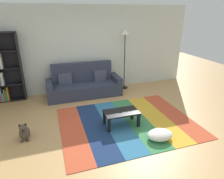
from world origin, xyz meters
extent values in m
plane|color=tan|center=(0.00, 0.00, 0.00)|extent=(14.00, 14.00, 0.00)
cube|color=silver|center=(0.00, 2.55, 1.35)|extent=(6.80, 0.10, 2.70)
cube|color=#C64C2D|center=(-1.04, 0.02, 0.01)|extent=(0.52, 2.44, 0.01)
cube|color=navy|center=(-0.52, 0.02, 0.01)|extent=(0.52, 2.44, 0.01)
cube|color=teal|center=(0.00, 0.02, 0.01)|extent=(0.52, 2.44, 0.01)
cube|color=#387F4C|center=(0.52, 0.02, 0.01)|extent=(0.52, 2.44, 0.01)
cube|color=gold|center=(1.04, 0.02, 0.01)|extent=(0.52, 2.44, 0.01)
cube|color=#C64C2D|center=(1.56, 0.02, 0.01)|extent=(0.52, 2.44, 0.01)
cube|color=#2D3347|center=(-0.39, 1.95, 0.20)|extent=(1.90, 0.80, 0.40)
cube|color=#2D3347|center=(-0.39, 2.25, 0.70)|extent=(1.90, 0.20, 0.60)
cube|color=#2D3347|center=(-1.43, 1.95, 0.28)|extent=(0.18, 0.80, 0.56)
cube|color=#2D3347|center=(0.65, 1.95, 0.28)|extent=(0.18, 0.80, 0.56)
cube|color=#42475B|center=(-0.94, 2.13, 0.56)|extent=(0.42, 0.19, 0.36)
cube|color=#42475B|center=(0.16, 2.13, 0.56)|extent=(0.42, 0.19, 0.36)
cube|color=black|center=(-2.14, 2.30, 0.99)|extent=(0.04, 0.28, 1.99)
cube|color=black|center=(-2.57, 2.43, 0.99)|extent=(0.90, 0.01, 1.99)
cube|color=black|center=(-2.57, 2.30, 0.02)|extent=(0.86, 0.28, 0.02)
cube|color=black|center=(-2.57, 2.30, 0.51)|extent=(0.86, 0.28, 0.02)
cube|color=black|center=(-2.57, 2.30, 0.99)|extent=(0.86, 0.28, 0.02)
cube|color=black|center=(-2.57, 2.30, 1.48)|extent=(0.86, 0.28, 0.02)
cube|color=red|center=(-2.82, 2.27, 0.18)|extent=(0.03, 0.19, 0.30)
cube|color=#668C99|center=(-2.78, 2.30, 0.24)|extent=(0.03, 0.25, 0.42)
cube|color=#668C99|center=(-2.74, 2.30, 0.16)|extent=(0.03, 0.25, 0.26)
cube|color=#8C6647|center=(-2.70, 2.29, 0.21)|extent=(0.03, 0.23, 0.36)
cube|color=green|center=(-2.65, 2.25, 0.19)|extent=(0.04, 0.17, 0.33)
cube|color=orange|center=(-2.61, 2.25, 0.24)|extent=(0.03, 0.16, 0.42)
cube|color=#668C99|center=(-2.71, 2.30, 0.69)|extent=(0.04, 0.26, 0.35)
cube|color=silver|center=(-2.67, 2.25, 0.70)|extent=(0.05, 0.17, 0.37)
cube|color=silver|center=(-2.62, 2.28, 1.20)|extent=(0.05, 0.21, 0.40)
cube|color=black|center=(0.08, -0.06, 0.34)|extent=(0.79, 0.45, 0.04)
cube|color=black|center=(-0.27, -0.24, 0.17)|extent=(0.06, 0.06, 0.32)
cube|color=black|center=(0.44, -0.24, 0.17)|extent=(0.06, 0.06, 0.32)
cube|color=black|center=(-0.27, 0.13, 0.17)|extent=(0.06, 0.06, 0.32)
cube|color=black|center=(0.44, 0.13, 0.17)|extent=(0.06, 0.06, 0.32)
ellipsoid|color=white|center=(0.66, -0.81, 0.10)|extent=(0.54, 0.41, 0.19)
ellipsoid|color=#473D33|center=(-2.01, 0.10, 0.13)|extent=(0.22, 0.30, 0.26)
sphere|color=#473D33|center=(-2.01, 0.00, 0.30)|extent=(0.15, 0.15, 0.15)
ellipsoid|color=black|center=(-2.01, -0.06, 0.29)|extent=(0.06, 0.07, 0.05)
ellipsoid|color=black|center=(-2.06, 0.02, 0.36)|extent=(0.05, 0.04, 0.08)
ellipsoid|color=black|center=(-1.96, 0.02, 0.36)|extent=(0.05, 0.04, 0.08)
sphere|color=#473D33|center=(-2.07, -0.03, 0.03)|extent=(0.06, 0.06, 0.06)
sphere|color=#473D33|center=(-1.95, -0.03, 0.03)|extent=(0.06, 0.06, 0.06)
cylinder|color=black|center=(1.04, 2.20, 0.01)|extent=(0.26, 0.26, 0.02)
cylinder|color=black|center=(1.04, 2.20, 0.92)|extent=(0.03, 0.03, 1.79)
cone|color=white|center=(1.04, 2.20, 1.89)|extent=(0.32, 0.32, 0.14)
cube|color=black|center=(0.08, -0.02, 0.37)|extent=(0.10, 0.16, 0.02)
camera|label=1|loc=(-1.37, -3.78, 2.48)|focal=31.58mm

